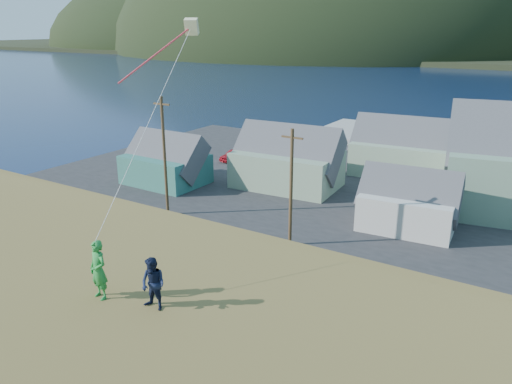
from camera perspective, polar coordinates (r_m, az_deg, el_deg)
ground at (r=33.18m, az=8.97°, el=-8.61°), size 900.00×900.00×0.00m
grass_strip at (r=31.53m, az=7.50°, el=-9.97°), size 110.00×8.00×0.10m
waterfront_lot at (r=48.18m, az=17.06°, el=-0.41°), size 72.00×36.00×0.12m
wharf at (r=71.08m, az=17.49°, el=5.83°), size 26.00×14.00×0.90m
shed_teal at (r=49.83m, az=-10.33°, el=3.51°), size 8.10×5.75×6.31m
shed_palegreen_near at (r=47.98m, az=3.59°, el=3.70°), size 10.51×7.04×7.37m
shed_white at (r=39.63m, az=17.03°, el=-1.09°), size 7.73×5.45×5.85m
shed_palegreen_far at (r=54.08m, az=16.84°, el=4.72°), size 11.62×7.30×7.47m
utility_poles at (r=33.13m, az=8.33°, el=0.21°), size 31.90×0.24×9.71m
parked_cars at (r=55.95m, az=7.65°, el=3.69°), size 21.03×12.49×1.58m
kite_flyer_green at (r=15.65m, az=-17.57°, el=-8.50°), size 0.73×0.54×1.84m
kite_flyer_navy at (r=14.75m, az=-11.67°, el=-10.26°), size 0.79×0.62×1.59m
kite_rig at (r=18.41m, az=-8.13°, el=17.51°), size 0.99×3.12×8.22m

